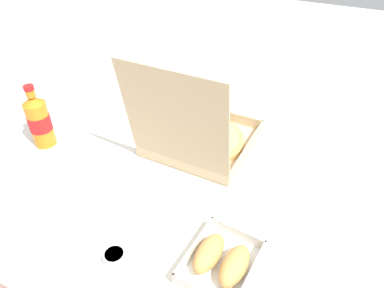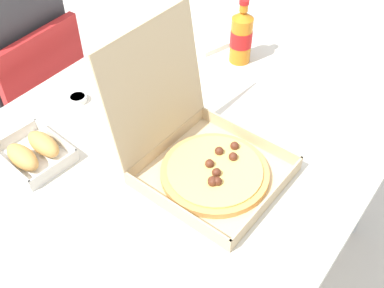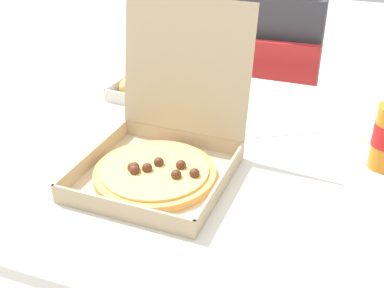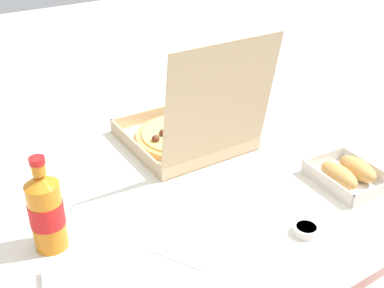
% 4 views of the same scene
% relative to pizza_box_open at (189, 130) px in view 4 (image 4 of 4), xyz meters
% --- Properties ---
extents(dining_table, '(1.30, 1.04, 0.73)m').
position_rel_pizza_box_open_xyz_m(dining_table, '(0.07, 0.13, -0.12)').
color(dining_table, silver).
rests_on(dining_table, ground_plane).
extents(pizza_box_open, '(0.34, 0.39, 0.37)m').
position_rel_pizza_box_open_xyz_m(pizza_box_open, '(0.00, 0.00, 0.00)').
color(pizza_box_open, tan).
rests_on(pizza_box_open, dining_table).
extents(bread_side_box, '(0.16, 0.20, 0.06)m').
position_rel_pizza_box_open_xyz_m(bread_side_box, '(-0.24, 0.39, -0.03)').
color(bread_side_box, white).
rests_on(bread_side_box, dining_table).
extents(cola_bottle, '(0.07, 0.07, 0.22)m').
position_rel_pizza_box_open_xyz_m(cola_bottle, '(0.49, 0.20, 0.04)').
color(cola_bottle, orange).
rests_on(cola_bottle, dining_table).
extents(paper_menu, '(0.26, 0.23, 0.00)m').
position_rel_pizza_box_open_xyz_m(paper_menu, '(0.20, 0.34, -0.05)').
color(paper_menu, white).
rests_on(paper_menu, dining_table).
extents(napkin_pile, '(0.14, 0.14, 0.02)m').
position_rel_pizza_box_open_xyz_m(napkin_pile, '(0.50, 0.34, -0.04)').
color(napkin_pile, white).
rests_on(napkin_pile, dining_table).
extents(dipping_sauce_cup, '(0.06, 0.06, 0.02)m').
position_rel_pizza_box_open_xyz_m(dipping_sauce_cup, '(-0.00, 0.48, -0.04)').
color(dipping_sauce_cup, white).
rests_on(dipping_sauce_cup, dining_table).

